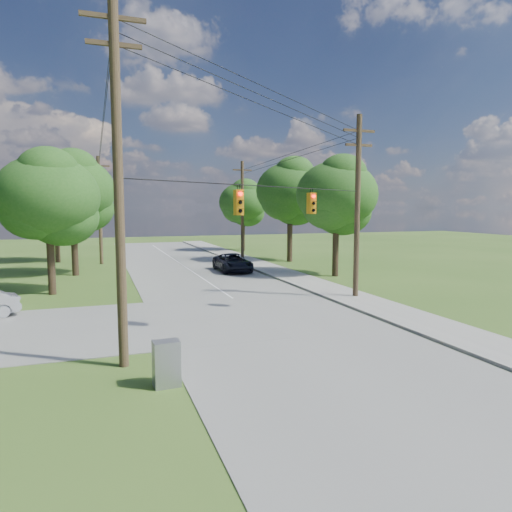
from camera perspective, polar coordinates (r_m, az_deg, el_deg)
name	(u,v)px	position (r m, az deg, el deg)	size (l,w,h in m)	color
ground	(258,355)	(16.72, 0.24, -12.27)	(140.00, 140.00, 0.00)	#385A1E
main_road	(263,318)	(21.89, 0.82, -7.80)	(10.00, 100.00, 0.03)	gray
sidewalk_east	(383,307)	(24.93, 15.53, -6.21)	(2.60, 100.00, 0.12)	#A4A299
pole_sw	(118,177)	(15.41, -16.85, 9.42)	(2.00, 0.32, 12.00)	brown
pole_ne	(357,204)	(27.00, 12.57, 6.35)	(2.00, 0.32, 10.50)	brown
pole_north_e	(242,209)	(47.15, -1.72, 5.88)	(2.00, 0.32, 10.00)	brown
pole_north_w	(100,209)	(44.97, -18.95, 5.55)	(2.00, 0.32, 10.00)	brown
power_lines	(217,141)	(27.64, -4.96, 14.13)	(13.93, 29.62, 4.93)	black
traffic_signals	(278,202)	(20.92, 2.82, 6.70)	(4.91, 3.27, 1.05)	orange
tree_w_near	(48,197)	(30.10, -24.57, 6.77)	(6.00, 6.00, 8.40)	#3F2E1F
tree_w_mid	(72,190)	(38.03, -21.99, 7.60)	(6.40, 6.40, 9.22)	#3F2E1F
tree_w_far	(55,197)	(48.12, -23.81, 6.71)	(6.00, 6.00, 8.73)	#3F2E1F
tree_e_near	(337,195)	(35.48, 10.04, 7.56)	(6.20, 6.20, 8.81)	#3F2E1F
tree_e_mid	(290,191)	(44.69, 4.29, 8.14)	(6.60, 6.60, 9.64)	#3F2E1F
tree_e_far	(243,202)	(55.57, -1.65, 6.72)	(5.80, 5.80, 8.32)	#3F2E1F
car_main_north	(233,263)	(37.66, -2.93, -0.83)	(2.41, 5.22, 1.45)	black
control_cabinet	(166,364)	(14.04, -11.13, -13.06)	(0.76, 0.55, 1.37)	gray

